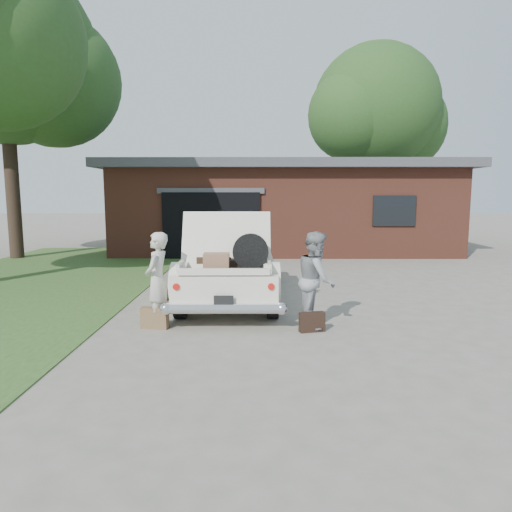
{
  "coord_description": "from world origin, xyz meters",
  "views": [
    {
      "loc": [
        0.03,
        -7.01,
        2.13
      ],
      "look_at": [
        0.0,
        0.6,
        1.1
      ],
      "focal_mm": 32.0,
      "sensor_mm": 36.0,
      "label": 1
    }
  ],
  "objects": [
    {
      "name": "ground",
      "position": [
        0.0,
        0.0,
        0.0
      ],
      "size": [
        90.0,
        90.0,
        0.0
      ],
      "primitive_type": "plane",
      "color": "gray",
      "rests_on": "ground"
    },
    {
      "name": "grass_strip",
      "position": [
        -5.5,
        3.0,
        0.01
      ],
      "size": [
        6.0,
        16.0,
        0.02
      ],
      "primitive_type": "cube",
      "color": "#2D4C1E",
      "rests_on": "ground"
    },
    {
      "name": "house",
      "position": [
        0.98,
        11.47,
        1.67
      ],
      "size": [
        12.8,
        7.8,
        3.3
      ],
      "color": "brown",
      "rests_on": "ground"
    },
    {
      "name": "tree_back",
      "position": [
        -7.99,
        8.17,
        6.36
      ],
      "size": [
        6.72,
        5.84,
        9.57
      ],
      "color": "#38281E",
      "rests_on": "ground"
    },
    {
      "name": "tree_right",
      "position": [
        5.66,
        15.14,
        5.87
      ],
      "size": [
        6.8,
        5.92,
        9.09
      ],
      "color": "#38281E",
      "rests_on": "ground"
    },
    {
      "name": "sedan",
      "position": [
        -0.53,
        2.19,
        0.68
      ],
      "size": [
        1.87,
        4.66,
        1.83
      ],
      "rotation": [
        0.0,
        0.0,
        0.01
      ],
      "color": "beige",
      "rests_on": "ground"
    },
    {
      "name": "woman_left",
      "position": [
        -1.59,
        0.18,
        0.77
      ],
      "size": [
        0.45,
        0.61,
        1.54
      ],
      "primitive_type": "imported",
      "rotation": [
        0.0,
        0.0,
        -1.72
      ],
      "color": "beige",
      "rests_on": "ground"
    },
    {
      "name": "woman_right",
      "position": [
        0.97,
        0.2,
        0.78
      ],
      "size": [
        0.64,
        0.79,
        1.55
      ],
      "primitive_type": "imported",
      "rotation": [
        0.0,
        0.0,
        1.5
      ],
      "color": "gray",
      "rests_on": "ground"
    },
    {
      "name": "suitcase_left",
      "position": [
        -1.62,
        0.07,
        0.17
      ],
      "size": [
        0.46,
        0.21,
        0.34
      ],
      "primitive_type": "cube",
      "rotation": [
        0.0,
        0.0,
        -0.17
      ],
      "color": "brown",
      "rests_on": "ground"
    },
    {
      "name": "suitcase_right",
      "position": [
        0.88,
        -0.1,
        0.15
      ],
      "size": [
        0.42,
        0.22,
        0.31
      ],
      "primitive_type": "cube",
      "rotation": [
        0.0,
        0.0,
        0.23
      ],
      "color": "black",
      "rests_on": "ground"
    }
  ]
}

